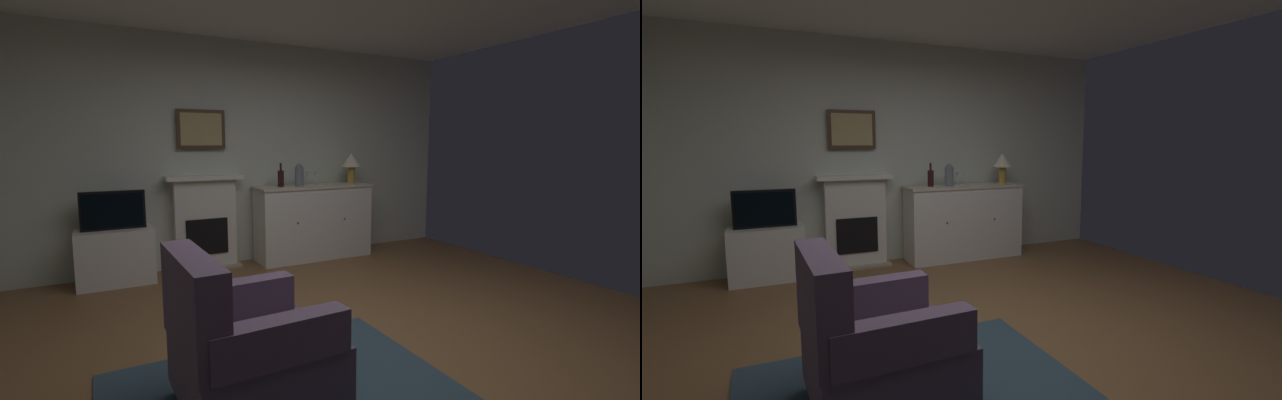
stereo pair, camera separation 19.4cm
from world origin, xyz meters
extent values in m
cube|color=brown|center=(0.00, 0.00, -0.05)|extent=(5.87, 5.52, 0.10)
cube|color=silver|center=(0.00, 2.73, 1.34)|extent=(5.87, 0.06, 2.69)
cube|color=white|center=(-0.52, 2.61, 0.53)|extent=(0.70, 0.18, 1.05)
cube|color=tan|center=(-0.52, 2.51, 0.01)|extent=(0.77, 0.20, 0.03)
cube|color=black|center=(-0.52, 2.51, 0.39)|extent=(0.48, 0.02, 0.42)
cube|color=white|center=(-0.52, 2.58, 1.07)|extent=(0.87, 0.27, 0.05)
cube|color=#473323|center=(-0.52, 2.65, 1.63)|extent=(0.55, 0.03, 0.45)
cube|color=tan|center=(-0.52, 2.63, 1.63)|extent=(0.47, 0.01, 0.37)
cube|color=white|center=(0.82, 2.42, 0.46)|extent=(1.48, 0.45, 0.91)
cube|color=beige|center=(0.82, 2.42, 0.93)|extent=(1.51, 0.48, 0.03)
sphere|color=brown|center=(0.50, 2.19, 0.52)|extent=(0.02, 0.02, 0.02)
sphere|color=brown|center=(1.15, 2.19, 0.52)|extent=(0.02, 0.02, 0.02)
cylinder|color=#B79338|center=(1.38, 2.42, 1.05)|extent=(0.10, 0.10, 0.22)
cone|color=#EFE5C6|center=(1.38, 2.42, 1.25)|extent=(0.26, 0.26, 0.18)
cylinder|color=#331419|center=(0.38, 2.43, 1.04)|extent=(0.08, 0.08, 0.20)
cylinder|color=#331419|center=(0.38, 2.43, 1.19)|extent=(0.03, 0.03, 0.09)
cylinder|color=silver|center=(0.75, 2.44, 0.94)|extent=(0.06, 0.06, 0.00)
cylinder|color=silver|center=(0.75, 2.44, 0.99)|extent=(0.01, 0.01, 0.09)
cone|color=silver|center=(0.75, 2.44, 1.07)|extent=(0.07, 0.07, 0.07)
cylinder|color=silver|center=(0.86, 2.42, 0.94)|extent=(0.06, 0.06, 0.00)
cylinder|color=silver|center=(0.86, 2.42, 0.99)|extent=(0.01, 0.01, 0.09)
cone|color=silver|center=(0.86, 2.42, 1.07)|extent=(0.07, 0.07, 0.07)
cylinder|color=slate|center=(0.60, 2.37, 1.06)|extent=(0.11, 0.11, 0.24)
sphere|color=slate|center=(0.60, 2.37, 1.18)|extent=(0.08, 0.08, 0.08)
cube|color=white|center=(-1.49, 2.44, 0.29)|extent=(0.75, 0.42, 0.58)
cube|color=black|center=(-1.49, 2.42, 0.78)|extent=(0.62, 0.06, 0.40)
cube|color=black|center=(-1.49, 2.39, 0.78)|extent=(0.57, 0.01, 0.35)
cube|color=#604C66|center=(-0.91, -0.32, 0.26)|extent=(0.83, 0.79, 0.32)
cube|color=#604C66|center=(-1.24, -0.33, 0.67)|extent=(0.19, 0.77, 0.50)
cube|color=#604C66|center=(-0.90, -0.64, 0.53)|extent=(0.73, 0.17, 0.22)
cube|color=#604C66|center=(-0.92, 0.00, 0.53)|extent=(0.73, 0.17, 0.22)
cylinder|color=#473323|center=(-0.59, 0.01, 0.05)|extent=(0.05, 0.05, 0.10)
cylinder|color=#473323|center=(-1.26, -0.02, 0.05)|extent=(0.05, 0.05, 0.10)
camera|label=1|loc=(-1.64, -2.47, 1.46)|focal=24.32mm
camera|label=2|loc=(-1.47, -2.55, 1.46)|focal=24.32mm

